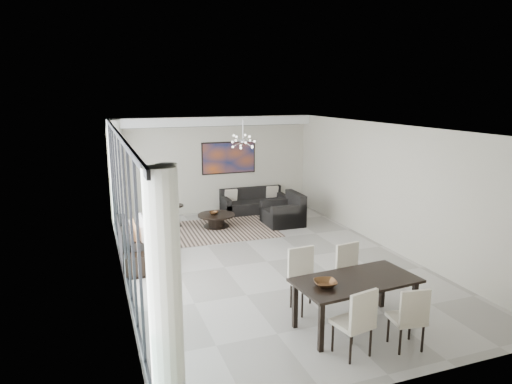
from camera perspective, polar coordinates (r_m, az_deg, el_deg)
name	(u,v)px	position (r m, az deg, el deg)	size (l,w,h in m)	color
room_shell	(287,195)	(9.77, 3.94, -0.36)	(6.00, 9.00, 2.90)	#A8A39B
window_wall	(127,207)	(8.97, -15.82, -1.84)	(0.37, 8.95, 2.90)	white
soffit	(214,121)	(13.47, -5.33, 8.81)	(5.98, 0.40, 0.26)	white
painting	(229,158)	(13.88, -3.42, 4.29)	(1.68, 0.04, 0.98)	#AC4A17
chandelier	(243,141)	(11.87, -1.64, 6.34)	(0.66, 0.66, 0.71)	silver
rug	(220,230)	(12.25, -4.56, -4.71)	(2.89, 2.22, 0.01)	black
coffee_table	(216,220)	(12.47, -4.99, -3.47)	(1.01, 1.01, 0.35)	black
bowl_coffee	(214,213)	(12.42, -5.31, -2.63)	(0.25, 0.25, 0.08)	brown
sofa_main	(254,204)	(13.97, -0.29, -1.51)	(1.97, 0.81, 0.72)	black
loveseat	(140,246)	(10.44, -14.27, -6.53)	(0.94, 1.67, 0.84)	black
armchair	(284,214)	(12.67, 3.53, -2.73)	(0.99, 1.04, 0.87)	black
side_table	(175,212)	(12.59, -10.04, -2.46)	(0.44, 0.44, 0.61)	black
tv_console	(133,257)	(9.99, -15.17, -7.81)	(0.40, 1.43, 0.45)	black
television	(139,233)	(9.83, -14.40, -4.93)	(1.01, 0.13, 0.58)	gray
dining_table	(356,284)	(7.30, 12.36, -11.21)	(1.98, 1.10, 0.80)	black
dining_chair_sw	(358,318)	(6.59, 12.58, -15.17)	(0.55, 0.55, 1.01)	beige
dining_chair_se	(410,315)	(6.95, 18.72, -14.33)	(0.50, 0.50, 0.96)	beige
dining_chair_nw	(304,274)	(7.82, 5.99, -10.20)	(0.52, 0.52, 1.05)	beige
dining_chair_ne	(351,269)	(8.22, 11.74, -9.38)	(0.53, 0.53, 1.02)	beige
bowl_dining	(325,283)	(6.94, 8.66, -11.23)	(0.34, 0.34, 0.08)	brown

